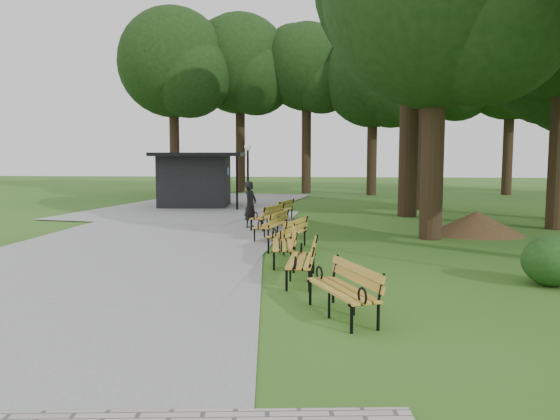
# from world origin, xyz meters

# --- Properties ---
(ground) EXTENTS (100.00, 100.00, 0.00)m
(ground) POSITION_xyz_m (0.00, 0.00, 0.00)
(ground) COLOR #2B5A19
(ground) RESTS_ON ground
(path) EXTENTS (12.00, 38.00, 0.06)m
(path) POSITION_xyz_m (-4.00, 3.00, 0.03)
(path) COLOR gray
(path) RESTS_ON ground
(person) EXTENTS (0.59, 0.71, 1.68)m
(person) POSITION_xyz_m (-1.21, 5.30, 0.84)
(person) COLOR black
(person) RESTS_ON ground
(kiosk) EXTENTS (4.62, 4.10, 2.72)m
(kiosk) POSITION_xyz_m (-5.09, 13.05, 1.36)
(kiosk) COLOR black
(kiosk) RESTS_ON ground
(lamp_post) EXTENTS (0.32, 0.32, 3.12)m
(lamp_post) POSITION_xyz_m (-2.18, 11.44, 2.25)
(lamp_post) COLOR black
(lamp_post) RESTS_ON ground
(dirt_mound) EXTENTS (2.55, 2.55, 0.78)m
(dirt_mound) POSITION_xyz_m (6.43, 4.37, 0.39)
(dirt_mound) COLOR #47301C
(dirt_mound) RESTS_ON ground
(bench_0) EXTENTS (1.34, 2.00, 0.88)m
(bench_0) POSITION_xyz_m (1.73, -5.28, 0.44)
(bench_0) COLOR gold
(bench_0) RESTS_ON ground
(bench_1) EXTENTS (0.69, 1.92, 0.88)m
(bench_1) POSITION_xyz_m (0.96, -2.86, 0.44)
(bench_1) COLOR gold
(bench_1) RESTS_ON ground
(bench_2) EXTENTS (0.82, 1.95, 0.88)m
(bench_2) POSITION_xyz_m (0.44, -0.93, 0.44)
(bench_2) COLOR gold
(bench_2) RESTS_ON ground
(bench_3) EXTENTS (1.17, 2.00, 0.88)m
(bench_3) POSITION_xyz_m (0.41, 0.99, 0.44)
(bench_3) COLOR gold
(bench_3) RESTS_ON ground
(bench_4) EXTENTS (1.10, 2.00, 0.88)m
(bench_4) POSITION_xyz_m (-0.23, 2.81, 0.44)
(bench_4) COLOR gold
(bench_4) RESTS_ON ground
(bench_5) EXTENTS (1.21, 2.00, 0.88)m
(bench_5) POSITION_xyz_m (-0.60, 5.09, 0.44)
(bench_5) COLOR gold
(bench_5) RESTS_ON ground
(bench_6) EXTENTS (1.10, 2.00, 0.88)m
(bench_6) POSITION_xyz_m (-0.33, 7.24, 0.44)
(bench_6) COLOR gold
(bench_6) RESTS_ON ground
(lawn_tree_4) EXTENTS (6.21, 6.21, 12.04)m
(lawn_tree_4) POSITION_xyz_m (6.19, 12.57, 8.85)
(lawn_tree_4) COLOR black
(lawn_tree_4) RESTS_ON ground
(tree_backdrop) EXTENTS (37.06, 9.23, 16.11)m
(tree_backdrop) POSITION_xyz_m (6.42, 22.86, 8.06)
(tree_backdrop) COLOR black
(tree_backdrop) RESTS_ON ground
(shrub_2) EXTENTS (1.19, 1.19, 1.01)m
(shrub_2) POSITION_xyz_m (6.00, -2.80, 0.00)
(shrub_2) COLOR #193D14
(shrub_2) RESTS_ON ground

